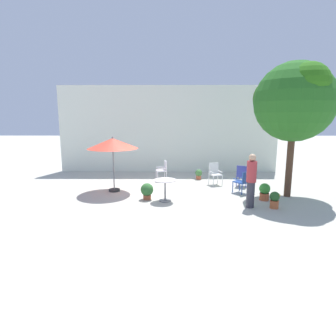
# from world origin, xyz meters

# --- Properties ---
(ground_plane) EXTENTS (60.00, 60.00, 0.00)m
(ground_plane) POSITION_xyz_m (0.00, 0.00, 0.00)
(ground_plane) COLOR #B6B3A5
(villa_facade) EXTENTS (11.38, 0.30, 4.47)m
(villa_facade) POSITION_xyz_m (0.00, 4.09, 2.24)
(villa_facade) COLOR silver
(villa_facade) RESTS_ON ground
(shade_tree) EXTENTS (2.94, 2.80, 4.84)m
(shade_tree) POSITION_xyz_m (4.51, -0.60, 3.46)
(shade_tree) COLOR #4E3424
(shade_tree) RESTS_ON ground
(patio_umbrella_0) EXTENTS (1.98, 1.98, 2.18)m
(patio_umbrella_0) POSITION_xyz_m (-2.15, 0.04, 1.89)
(patio_umbrella_0) COLOR #2D2D2D
(patio_umbrella_0) RESTS_ON ground
(cafe_table_0) EXTENTS (0.79, 0.79, 0.77)m
(cafe_table_0) POSITION_xyz_m (-0.09, -1.26, 0.54)
(cafe_table_0) COLOR silver
(cafe_table_0) RESTS_ON ground
(patio_chair_0) EXTENTS (0.61, 0.62, 0.91)m
(patio_chair_0) POSITION_xyz_m (3.13, 0.83, 0.52)
(patio_chair_0) COLOR #353D98
(patio_chair_0) RESTS_ON ground
(patio_chair_1) EXTENTS (0.64, 0.66, 0.87)m
(patio_chair_1) POSITION_xyz_m (2.89, -0.23, 0.49)
(patio_chair_1) COLOR #244691
(patio_chair_1) RESTS_ON ground
(patio_chair_2) EXTENTS (0.57, 0.60, 0.94)m
(patio_chair_2) POSITION_xyz_m (2.02, 1.18, 0.54)
(patio_chair_2) COLOR white
(patio_chair_2) RESTS_ON ground
(patio_chair_3) EXTENTS (0.53, 0.55, 0.93)m
(patio_chair_3) POSITION_xyz_m (-0.25, 1.92, 0.54)
(patio_chair_3) COLOR silver
(patio_chair_3) RESTS_ON ground
(potted_plant_0) EXTENTS (0.46, 0.46, 0.59)m
(potted_plant_0) POSITION_xyz_m (-0.75, -1.06, 0.33)
(potted_plant_0) COLOR #974B2F
(potted_plant_0) RESTS_ON ground
(potted_plant_1) EXTENTS (0.33, 0.33, 0.47)m
(potted_plant_1) POSITION_xyz_m (1.42, 2.17, 0.26)
(potted_plant_1) COLOR #B25536
(potted_plant_1) RESTS_ON ground
(potted_plant_2) EXTENTS (0.38, 0.38, 0.62)m
(potted_plant_2) POSITION_xyz_m (3.44, -1.14, 0.33)
(potted_plant_2) COLOR #AE5835
(potted_plant_2) RESTS_ON ground
(potted_plant_3) EXTENTS (0.32, 0.32, 0.55)m
(potted_plant_3) POSITION_xyz_m (3.48, -2.02, 0.30)
(potted_plant_3) COLOR #B35C33
(potted_plant_3) RESTS_ON ground
(standing_person) EXTENTS (0.42, 0.42, 1.78)m
(standing_person) POSITION_xyz_m (2.71, -1.94, 0.92)
(standing_person) COLOR #33333D
(standing_person) RESTS_ON ground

